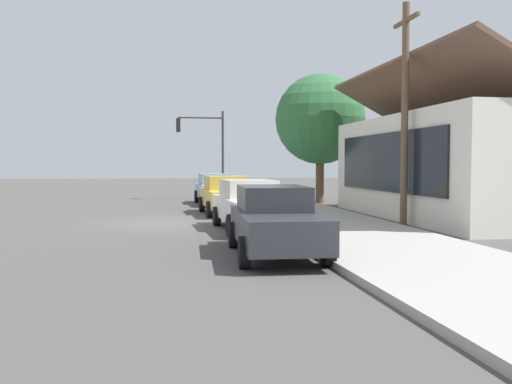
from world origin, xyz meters
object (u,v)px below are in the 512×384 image
(car_charcoal, at_px, (275,220))
(shade_tree, at_px, (320,119))
(car_skyblue, at_px, (217,188))
(car_mustard, at_px, (227,195))
(traffic_light_main, at_px, (205,140))
(utility_pole_wooden, at_px, (405,110))
(fire_hydrant_red, at_px, (271,206))
(car_ivory, at_px, (250,204))

(car_charcoal, xyz_separation_m, shade_tree, (-16.29, 5.76, 3.67))
(car_skyblue, xyz_separation_m, car_mustard, (5.77, -0.11, -0.00))
(car_mustard, bearing_deg, shade_tree, 132.77)
(traffic_light_main, bearing_deg, car_charcoal, 0.40)
(traffic_light_main, distance_m, utility_pole_wooden, 15.91)
(utility_pole_wooden, bearing_deg, fire_hydrant_red, -126.86)
(car_charcoal, distance_m, fire_hydrant_red, 8.37)
(car_skyblue, bearing_deg, car_mustard, -2.92)
(car_charcoal, bearing_deg, car_mustard, -177.80)
(car_skyblue, bearing_deg, traffic_light_main, -176.74)
(car_skyblue, xyz_separation_m, car_charcoal, (16.36, -0.19, -0.00))
(utility_pole_wooden, relative_size, fire_hydrant_red, 10.56)
(car_skyblue, distance_m, car_mustard, 5.77)
(car_skyblue, relative_size, shade_tree, 0.71)
(car_ivory, bearing_deg, shade_tree, 151.06)
(car_charcoal, height_order, fire_hydrant_red, car_charcoal)
(car_mustard, height_order, utility_pole_wooden, utility_pole_wooden)
(fire_hydrant_red, bearing_deg, utility_pole_wooden, 53.14)
(fire_hydrant_red, bearing_deg, traffic_light_main, -172.04)
(car_ivory, bearing_deg, traffic_light_main, 178.52)
(traffic_light_main, height_order, fire_hydrant_red, traffic_light_main)
(shade_tree, bearing_deg, utility_pole_wooden, -1.25)
(car_ivory, xyz_separation_m, fire_hydrant_red, (-3.26, 1.33, -0.32))
(car_mustard, xyz_separation_m, traffic_light_main, (-9.50, -0.22, 2.68))
(car_mustard, distance_m, traffic_light_main, 9.87)
(car_ivory, height_order, traffic_light_main, traffic_light_main)
(car_skyblue, relative_size, fire_hydrant_red, 6.92)
(car_mustard, xyz_separation_m, shade_tree, (-5.70, 5.68, 3.67))
(car_ivory, xyz_separation_m, car_charcoal, (4.97, -0.19, -0.00))
(shade_tree, distance_m, fire_hydrant_red, 9.94)
(car_skyblue, xyz_separation_m, utility_pole_wooden, (11.13, 5.33, 3.11))
(utility_pole_wooden, bearing_deg, car_charcoal, -46.57)
(shade_tree, relative_size, fire_hydrant_red, 9.72)
(car_ivory, height_order, shade_tree, shade_tree)
(car_charcoal, relative_size, utility_pole_wooden, 0.62)
(car_mustard, height_order, traffic_light_main, traffic_light_main)
(car_skyblue, distance_m, utility_pole_wooden, 12.73)
(car_ivory, height_order, utility_pole_wooden, utility_pole_wooden)
(car_mustard, bearing_deg, car_skyblue, 176.59)
(car_ivory, relative_size, utility_pole_wooden, 0.63)
(car_skyblue, distance_m, fire_hydrant_red, 8.25)
(car_ivory, height_order, fire_hydrant_red, car_ivory)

